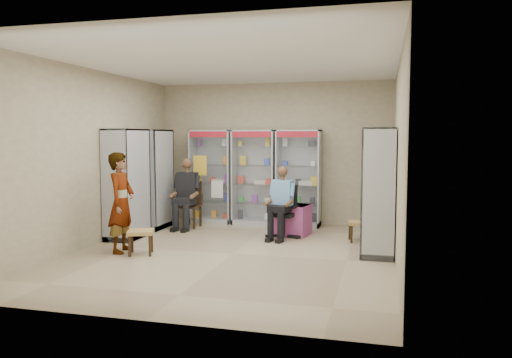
% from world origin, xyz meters
% --- Properties ---
extents(floor, '(6.00, 6.00, 0.00)m').
position_xyz_m(floor, '(0.00, 0.00, 0.00)').
color(floor, tan).
rests_on(floor, ground).
extents(room_shell, '(5.02, 6.02, 3.01)m').
position_xyz_m(room_shell, '(0.00, 0.00, 1.97)').
color(room_shell, '#B9AC89').
rests_on(room_shell, ground).
extents(cabinet_back_left, '(0.90, 0.50, 2.00)m').
position_xyz_m(cabinet_back_left, '(-1.30, 2.73, 1.00)').
color(cabinet_back_left, '#B5B8BD').
rests_on(cabinet_back_left, floor).
extents(cabinet_back_mid, '(0.90, 0.50, 2.00)m').
position_xyz_m(cabinet_back_mid, '(-0.35, 2.73, 1.00)').
color(cabinet_back_mid, '#A6A8AD').
rests_on(cabinet_back_mid, floor).
extents(cabinet_back_right, '(0.90, 0.50, 2.00)m').
position_xyz_m(cabinet_back_right, '(0.60, 2.73, 1.00)').
color(cabinet_back_right, '#A1A3A8').
rests_on(cabinet_back_right, floor).
extents(cabinet_right_far, '(0.90, 0.50, 2.00)m').
position_xyz_m(cabinet_right_far, '(2.23, 1.60, 1.00)').
color(cabinet_right_far, silver).
rests_on(cabinet_right_far, floor).
extents(cabinet_right_near, '(0.90, 0.50, 2.00)m').
position_xyz_m(cabinet_right_near, '(2.23, 0.50, 1.00)').
color(cabinet_right_near, '#A1A4A8').
rests_on(cabinet_right_near, floor).
extents(cabinet_left_far, '(0.90, 0.50, 2.00)m').
position_xyz_m(cabinet_left_far, '(-2.23, 1.80, 1.00)').
color(cabinet_left_far, '#A9ABB0').
rests_on(cabinet_left_far, floor).
extents(cabinet_left_near, '(0.90, 0.50, 2.00)m').
position_xyz_m(cabinet_left_near, '(-2.23, 0.70, 1.00)').
color(cabinet_left_near, '#A8AAB0').
rests_on(cabinet_left_near, floor).
extents(wooden_chair, '(0.42, 0.42, 0.94)m').
position_xyz_m(wooden_chair, '(-1.55, 2.00, 0.47)').
color(wooden_chair, black).
rests_on(wooden_chair, floor).
extents(seated_customer, '(0.44, 0.60, 1.34)m').
position_xyz_m(seated_customer, '(-1.55, 1.95, 0.67)').
color(seated_customer, black).
rests_on(seated_customer, floor).
extents(office_chair, '(0.62, 0.62, 0.98)m').
position_xyz_m(office_chair, '(0.53, 1.45, 0.49)').
color(office_chair, black).
rests_on(office_chair, floor).
extents(seated_shopkeeper, '(0.51, 0.64, 1.24)m').
position_xyz_m(seated_shopkeeper, '(0.53, 1.40, 0.62)').
color(seated_shopkeeper, '#6180C0').
rests_on(seated_shopkeeper, floor).
extents(pink_trunk, '(0.69, 0.67, 0.58)m').
position_xyz_m(pink_trunk, '(0.65, 1.74, 0.29)').
color(pink_trunk, '#A94380').
rests_on(pink_trunk, floor).
extents(tea_glass, '(0.07, 0.07, 0.10)m').
position_xyz_m(tea_glass, '(0.70, 1.73, 0.63)').
color(tea_glass, '#501706').
rests_on(tea_glass, pink_trunk).
extents(woven_stool_a, '(0.42, 0.42, 0.36)m').
position_xyz_m(woven_stool_a, '(1.90, 1.45, 0.18)').
color(woven_stool_a, olive).
rests_on(woven_stool_a, floor).
extents(woven_stool_b, '(0.50, 0.50, 0.39)m').
position_xyz_m(woven_stool_b, '(-1.40, -0.40, 0.19)').
color(woven_stool_b, '#94633E').
rests_on(woven_stool_b, floor).
extents(standing_man, '(0.43, 0.62, 1.61)m').
position_xyz_m(standing_man, '(-1.77, -0.32, 0.81)').
color(standing_man, gray).
rests_on(standing_man, floor).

